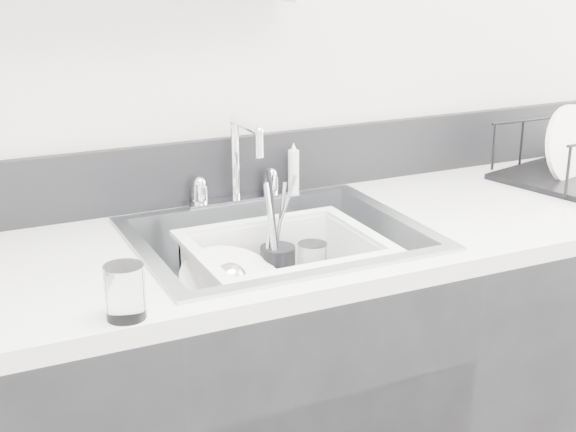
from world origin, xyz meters
TOP-DOWN VIEW (x-y plane):
  - counter_run at (0.00, 1.19)m, footprint 3.20×0.62m
  - backsplash at (0.00, 1.49)m, footprint 3.20×0.02m
  - sink at (0.00, 1.19)m, footprint 0.64×0.52m
  - faucet at (0.00, 1.44)m, footprint 0.26×0.18m
  - side_sprayer at (0.16, 1.44)m, footprint 0.03×0.03m
  - wash_tub at (0.00, 1.16)m, footprint 0.53×0.49m
  - plate_stack at (-0.11, 1.19)m, footprint 0.28×0.27m
  - utensil_cup at (0.02, 1.24)m, footprint 0.08×0.08m
  - ladle at (-0.05, 1.15)m, footprint 0.32×0.25m
  - tumbler_in_tub at (0.11, 1.23)m, footprint 0.08×0.08m
  - tumbler_counter at (-0.41, 0.92)m, footprint 0.08×0.08m
  - bowl_small at (0.09, 1.14)m, footprint 0.12×0.12m

SIDE VIEW (x-z plane):
  - counter_run at x=0.00m, z-range 0.00..0.92m
  - bowl_small at x=0.09m, z-range 0.77..0.80m
  - plate_stack at x=-0.11m, z-range 0.74..0.85m
  - ladle at x=-0.05m, z-range 0.77..0.85m
  - tumbler_in_tub at x=0.11m, z-range 0.77..0.87m
  - utensil_cup at x=0.02m, z-range 0.69..0.97m
  - sink at x=0.00m, z-range 0.73..0.93m
  - wash_tub at x=0.00m, z-range 0.75..0.92m
  - tumbler_counter at x=-0.41m, z-range 0.92..1.02m
  - faucet at x=0.00m, z-range 0.87..1.09m
  - side_sprayer at x=0.16m, z-range 0.92..1.06m
  - backsplash at x=0.00m, z-range 0.92..1.08m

